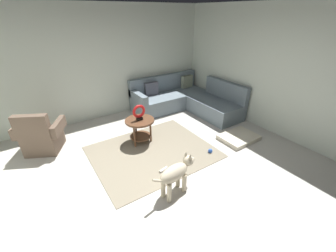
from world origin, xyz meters
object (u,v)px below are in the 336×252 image
(sectional_couch, at_px, (185,100))
(dog_toy_ball, at_px, (210,151))
(dog, at_px, (176,173))
(torus_sculpture, at_px, (139,112))
(armchair, at_px, (41,137))
(side_table, at_px, (140,125))
(dog_bed_mat, at_px, (239,137))
(dog_toy_rope, at_px, (163,170))

(sectional_couch, height_order, dog_toy_ball, sectional_couch)
(sectional_couch, distance_m, dog_toy_ball, 2.18)
(sectional_couch, relative_size, dog, 2.66)
(torus_sculpture, bearing_deg, sectional_couch, 24.66)
(dog_toy_ball, bearing_deg, sectional_couch, 65.74)
(sectional_couch, relative_size, torus_sculpture, 6.90)
(sectional_couch, bearing_deg, dog, -130.22)
(sectional_couch, height_order, armchair, same)
(side_table, distance_m, dog, 1.62)
(sectional_couch, bearing_deg, side_table, -155.34)
(sectional_couch, bearing_deg, armchair, -178.99)
(armchair, bearing_deg, torus_sculpture, 3.09)
(armchair, distance_m, dog_bed_mat, 4.09)
(dog_toy_ball, bearing_deg, dog_bed_mat, 2.14)
(dog_bed_mat, bearing_deg, dog, -166.04)
(dog_toy_rope, bearing_deg, side_table, 84.24)
(torus_sculpture, xyz_separation_m, dog_toy_rope, (-0.11, -1.07, -0.69))
(sectional_couch, distance_m, dog, 3.22)
(side_table, height_order, torus_sculpture, torus_sculpture)
(dog, bearing_deg, dog_toy_ball, 103.43)
(dog_bed_mat, distance_m, dog_toy_ball, 0.89)
(torus_sculpture, relative_size, dog, 0.39)
(dog, height_order, dog_toy_rope, dog)
(dog_bed_mat, distance_m, dog, 2.16)
(dog, xyz_separation_m, dog_toy_ball, (1.19, 0.48, -0.33))
(sectional_couch, bearing_deg, dog_toy_ball, -114.26)
(sectional_couch, relative_size, dog_toy_ball, 25.50)
(dog_bed_mat, bearing_deg, dog_toy_ball, -177.86)
(dog_toy_ball, bearing_deg, dog_toy_rope, 177.35)
(dog, bearing_deg, sectional_couch, 131.12)
(armchair, relative_size, dog_toy_ball, 11.17)
(sectional_couch, height_order, side_table, sectional_couch)
(dog_toy_rope, bearing_deg, dog, -101.77)
(torus_sculpture, bearing_deg, dog, -97.77)
(armchair, xyz_separation_m, dog_bed_mat, (3.62, -1.88, -0.28))
(armchair, distance_m, dog_toy_rope, 2.51)
(torus_sculpture, relative_size, dog_toy_ball, 3.69)
(side_table, xyz_separation_m, dog_bed_mat, (1.85, -1.09, -0.37))
(dog_toy_rope, bearing_deg, torus_sculpture, 84.24)
(side_table, bearing_deg, dog, -97.77)
(armchair, bearing_deg, sectional_couch, 28.21)
(dog, xyz_separation_m, dog_toy_rope, (0.11, 0.53, -0.35))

